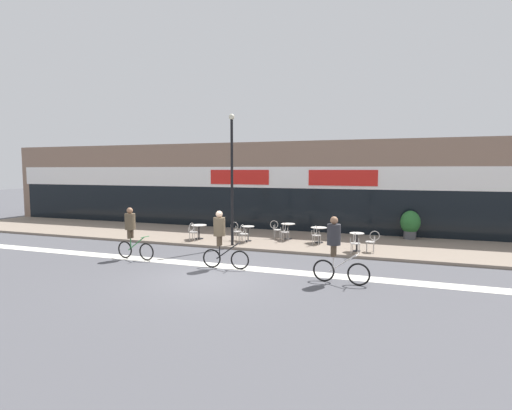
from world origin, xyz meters
The scene contains 22 objects.
ground_plane centered at (0.00, 0.00, 0.00)m, with size 120.00×120.00×0.00m, color #4C4C51.
sidewalk_slab centered at (0.00, 7.25, 0.06)m, with size 40.00×5.50×0.12m, color gray.
storefront_facade centered at (0.00, 11.96, 2.56)m, with size 40.00×4.06×5.14m.
bike_lane_stripe centered at (0.00, 1.58, 0.00)m, with size 36.00×0.70×0.01m, color silver.
bistro_table_0 centered at (-3.48, 5.87, 0.63)m, with size 0.77×0.77×0.70m.
bistro_table_1 centered at (-0.96, 6.12, 0.63)m, with size 0.61×0.61×0.73m.
bistro_table_2 centered at (0.72, 7.30, 0.67)m, with size 0.69×0.69×0.78m.
bistro_table_3 centered at (2.33, 6.87, 0.65)m, with size 0.75×0.75×0.73m.
bistro_table_4 centered at (4.22, 5.43, 0.66)m, with size 0.60×0.60×0.78m.
cafe_chair_0_near centered at (-3.48, 5.24, 0.64)m, with size 0.41×0.58×0.90m.
cafe_chair_1_near centered at (-0.96, 5.50, 0.64)m, with size 0.44×0.59×0.90m.
cafe_chair_1_side centered at (-1.58, 6.13, 0.64)m, with size 0.59×0.42×0.90m.
cafe_chair_2_near centered at (0.72, 6.67, 0.64)m, with size 0.41×0.58×0.90m.
cafe_chair_2_side centered at (0.10, 7.29, 0.64)m, with size 0.60×0.45×0.90m.
cafe_chair_3_near centered at (2.32, 6.25, 0.64)m, with size 0.45×0.60×0.90m.
cafe_chair_4_near centered at (4.21, 4.81, 0.64)m, with size 0.45×0.60×0.90m.
cafe_chair_4_side centered at (4.85, 5.45, 0.64)m, with size 0.60×0.45×0.90m.
planter_pot centered at (6.42, 9.39, 0.88)m, with size 0.96×0.96×1.41m.
lamp_post centered at (-1.26, 4.88, 3.49)m, with size 0.26×0.26×5.91m.
cyclist_0 centered at (-4.14, 1.45, 1.17)m, with size 1.77×0.51×2.07m.
cyclist_1 centered at (-0.16, 1.27, 1.20)m, with size 1.76×0.53×2.10m.
cyclist_2 centered at (4.02, 0.78, 1.19)m, with size 1.81×0.54×2.11m.
Camera 1 is at (5.81, -11.67, 3.58)m, focal length 28.00 mm.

